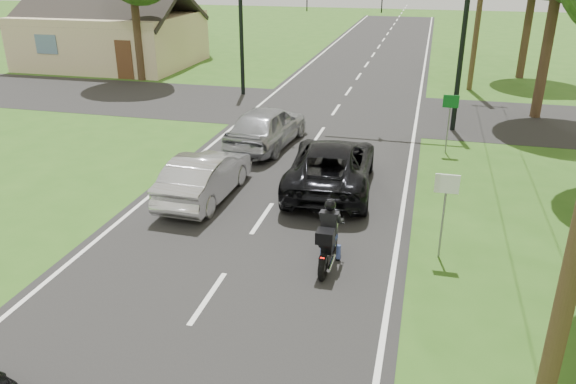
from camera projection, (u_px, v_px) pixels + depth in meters
The scene contains 12 objects.
ground at pixel (208, 298), 11.82m from camera, with size 140.00×140.00×0.00m, color #2C5518.
road at pixel (309, 150), 20.74m from camera, with size 8.00×100.00×0.01m, color black.
cross_road at pixel (336, 110), 26.09m from camera, with size 60.00×7.00×0.01m, color black.
motorcycle_rider at pixel (329, 241), 12.79m from camera, with size 0.55×1.93×1.66m.
dark_suv at pixel (331, 165), 17.10m from camera, with size 2.45×5.32×1.48m, color black.
silver_sedan at pixel (205, 176), 16.41m from camera, with size 1.45×4.16×1.37m, color #BCBBC1.
silver_suv at pixel (267, 126), 20.82m from camera, with size 1.86×4.63×1.58m, color #9B9DA2.
traffic_signal at pixel (415, 25), 21.94m from camera, with size 6.38×0.44×6.00m.
signal_pole_far at pixel (241, 35), 27.88m from camera, with size 0.20×0.20×6.00m, color black.
sign_white at pixel (446, 196), 12.79m from camera, with size 0.55×0.07×2.12m.
sign_green at pixel (450, 110), 19.89m from camera, with size 0.55×0.07×2.12m.
house at pixel (113, 37), 36.15m from camera, with size 10.20×8.00×4.84m.
Camera 1 is at (4.08, -9.29, 6.68)m, focal length 35.00 mm.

